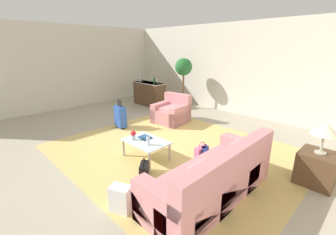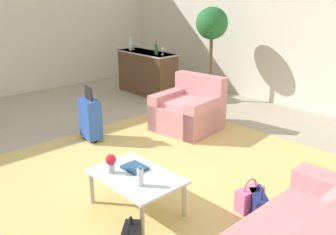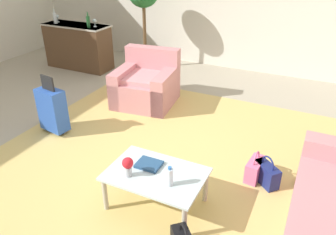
# 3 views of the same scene
# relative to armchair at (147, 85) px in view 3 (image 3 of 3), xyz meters

# --- Properties ---
(ground_plane) EXTENTS (12.00, 12.00, 0.00)m
(ground_plane) POSITION_rel_armchair_xyz_m (0.91, -1.67, -0.30)
(ground_plane) COLOR #A89E89
(area_rug) EXTENTS (5.20, 4.40, 0.01)m
(area_rug) POSITION_rel_armchair_xyz_m (1.51, -1.47, -0.29)
(area_rug) COLOR tan
(area_rug) RESTS_ON ground
(armchair) EXTENTS (1.04, 1.03, 0.87)m
(armchair) POSITION_rel_armchair_xyz_m (0.00, 0.00, 0.00)
(armchair) COLOR #C67F84
(armchair) RESTS_ON ground
(coffee_table) EXTENTS (0.96, 0.65, 0.40)m
(coffee_table) POSITION_rel_armchair_xyz_m (1.31, -2.17, 0.05)
(coffee_table) COLOR silver
(coffee_table) RESTS_ON ground
(water_bottle) EXTENTS (0.06, 0.06, 0.20)m
(water_bottle) POSITION_rel_armchair_xyz_m (1.51, -2.27, 0.20)
(water_bottle) COLOR silver
(water_bottle) RESTS_ON coffee_table
(coffee_table_book) EXTENTS (0.25, 0.20, 0.03)m
(coffee_table_book) POSITION_rel_armchair_xyz_m (1.19, -2.09, 0.12)
(coffee_table_book) COLOR navy
(coffee_table_book) RESTS_ON coffee_table
(flower_vase) EXTENTS (0.11, 0.11, 0.21)m
(flower_vase) POSITION_rel_armchair_xyz_m (1.09, -2.32, 0.23)
(flower_vase) COLOR #B2B7BC
(flower_vase) RESTS_ON coffee_table
(bar_console) EXTENTS (1.46, 0.57, 0.93)m
(bar_console) POSITION_rel_armchair_xyz_m (-2.19, 0.93, 0.18)
(bar_console) COLOR #513823
(bar_console) RESTS_ON ground
(wine_glass_leftmost) EXTENTS (0.08, 0.08, 0.15)m
(wine_glass_leftmost) POSITION_rel_armchair_xyz_m (-2.69, 0.95, 0.74)
(wine_glass_leftmost) COLOR silver
(wine_glass_leftmost) RESTS_ON bar_console
(wine_glass_left_of_centre) EXTENTS (0.08, 0.08, 0.15)m
(wine_glass_left_of_centre) POSITION_rel_armchair_xyz_m (-1.69, 0.94, 0.74)
(wine_glass_left_of_centre) COLOR silver
(wine_glass_left_of_centre) RESTS_ON bar_console
(wine_bottle_clear) EXTENTS (0.07, 0.07, 0.30)m
(wine_bottle_clear) POSITION_rel_armchair_xyz_m (-2.63, 0.82, 0.74)
(wine_bottle_clear) COLOR silver
(wine_bottle_clear) RESTS_ON bar_console
(wine_bottle_green) EXTENTS (0.07, 0.07, 0.30)m
(wine_bottle_green) POSITION_rel_armchair_xyz_m (-1.76, 0.82, 0.74)
(wine_bottle_green) COLOR #194C23
(wine_bottle_green) RESTS_ON bar_console
(suitcase_blue) EXTENTS (0.43, 0.28, 0.85)m
(suitcase_blue) POSITION_rel_armchair_xyz_m (-0.69, -1.47, 0.06)
(suitcase_blue) COLOR #2851AD
(suitcase_blue) RESTS_ON ground
(handbag_pink) EXTENTS (0.17, 0.33, 0.36)m
(handbag_pink) POSITION_rel_armchair_xyz_m (2.12, -1.29, -0.17)
(handbag_pink) COLOR pink
(handbag_pink) RESTS_ON ground
(handbag_navy) EXTENTS (0.33, 0.32, 0.36)m
(handbag_navy) POSITION_rel_armchair_xyz_m (2.26, -1.33, -0.17)
(handbag_navy) COLOR navy
(handbag_navy) RESTS_ON ground
(potted_ficus) EXTENTS (0.64, 0.64, 1.90)m
(potted_ficus) POSITION_rel_armchair_xyz_m (-0.89, 1.53, 0.98)
(potted_ficus) COLOR #84664C
(potted_ficus) RESTS_ON ground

